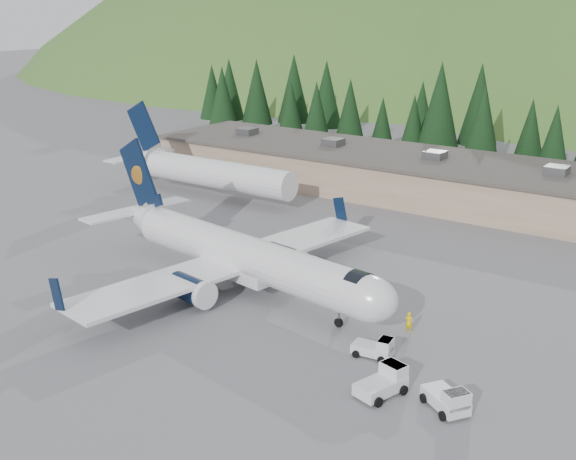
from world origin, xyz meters
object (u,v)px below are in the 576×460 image
Objects in this scene: baggage_tug_a at (376,348)px; terminal_building at (398,173)px; ramp_worker at (409,322)px; airliner at (240,255)px; second_airliner at (201,170)px; baggage_tug_c at (384,382)px; baggage_tug_b at (448,400)px.

baggage_tug_a is 46.87m from terminal_building.
baggage_tug_a is at bearing 78.86° from ramp_worker.
airliner reaches higher than terminal_building.
second_airliner is at bearing 139.18° from baggage_tug_a.
airliner is at bearing 81.22° from baggage_tug_c.
terminal_building is (-19.94, 42.37, 1.95)m from baggage_tug_a.
baggage_tug_c is at bearing -35.53° from second_airliner.
baggage_tug_c is at bearing 96.77° from ramp_worker.
baggage_tug_a is 1.79× the size of ramp_worker.
baggage_tug_b is at bearing -10.52° from airliner.
terminal_building is (-4.02, 37.84, -0.42)m from airliner.
baggage_tug_a is at bearing -33.50° from second_airliner.
terminal_building is (-26.95, 46.10, 1.85)m from baggage_tug_b.
baggage_tug_c is (42.66, -30.46, -2.50)m from second_airliner.
ramp_worker is at bearing 32.62° from baggage_tug_c.
airliner is 16.18m from ramp_worker.
baggage_tug_c is at bearing -141.57° from baggage_tug_b.
terminal_building is 42.50m from ramp_worker.
baggage_tug_c is (-4.20, -0.36, 0.04)m from baggage_tug_b.
second_airliner reaches higher than airliner.
baggage_tug_b is 0.96× the size of baggage_tug_c.
baggage_tug_a is at bearing -64.80° from terminal_building.
airliner is 38.05m from terminal_building.
second_airliner is 16.44× the size of ramp_worker.
baggage_tug_b is at bearing 118.65° from ramp_worker.
baggage_tug_c is (18.73, -8.62, -2.22)m from airliner.
second_airliner is at bearing -141.22° from terminal_building.
second_airliner reaches higher than terminal_building.
baggage_tug_a is at bearing 50.45° from baggage_tug_c.
baggage_tug_c is at bearing -15.42° from airliner.
baggage_tug_b is at bearing -59.69° from terminal_building.
airliner reaches higher than baggage_tug_b.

